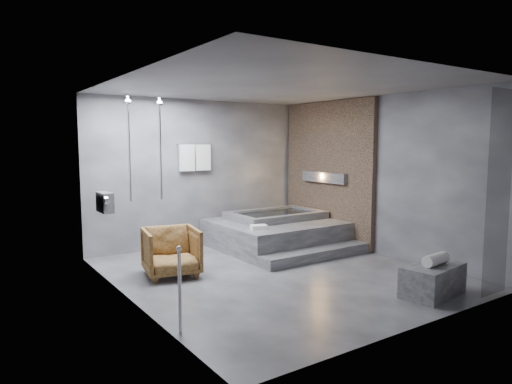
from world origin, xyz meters
TOP-DOWN VIEW (x-y plane):
  - room at (0.40, 0.24)m, footprint 5.00×5.04m
  - tub_deck at (1.05, 1.45)m, footprint 2.20×2.00m
  - tub_step at (1.05, 0.27)m, footprint 2.20×0.36m
  - concrete_bench at (1.08, -1.96)m, footprint 0.96×0.62m
  - driftwood_chair at (-1.38, 0.79)m, footprint 0.91×0.93m
  - rolled_towel at (1.09, -1.98)m, footprint 0.44×0.19m
  - deck_towel at (0.31, 0.93)m, footprint 0.32×0.28m

SIDE VIEW (x-z plane):
  - tub_step at x=1.05m, z-range 0.00..0.18m
  - concrete_bench at x=1.08m, z-range 0.00..0.40m
  - tub_deck at x=1.05m, z-range 0.00..0.50m
  - driftwood_chair at x=-1.38m, z-range 0.00..0.73m
  - rolled_towel at x=1.09m, z-range 0.40..0.56m
  - deck_towel at x=0.31m, z-range 0.50..0.57m
  - room at x=0.40m, z-range 0.32..3.14m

